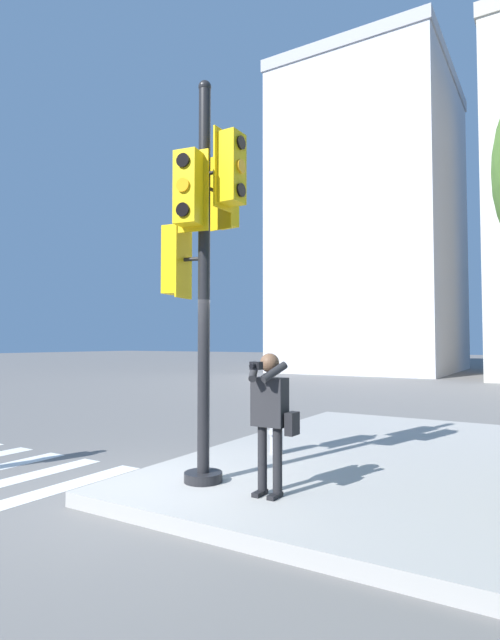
# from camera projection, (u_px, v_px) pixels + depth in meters

# --- Properties ---
(ground_plane) EXTENTS (160.00, 160.00, 0.00)m
(ground_plane) POSITION_uv_depth(u_px,v_px,m) (127.00, 502.00, 6.07)
(ground_plane) COLOR slate
(sidewalk_corner) EXTENTS (8.00, 8.00, 0.18)m
(sidewalk_corner) POSITION_uv_depth(u_px,v_px,m) (477.00, 470.00, 7.25)
(sidewalk_corner) COLOR #9E9B96
(sidewalk_corner) RESTS_ON ground_plane
(traffic_signal_pole) EXTENTS (1.18, 1.18, 5.22)m
(traffic_signal_pole) POSITION_uv_depth(u_px,v_px,m) (205.00, 238.00, 6.45)
(traffic_signal_pole) COLOR black
(traffic_signal_pole) RESTS_ON sidewalk_corner
(person_photographer) EXTENTS (0.58, 0.54, 1.64)m
(person_photographer) POSITION_uv_depth(u_px,v_px,m) (270.00, 410.00, 5.79)
(person_photographer) COLOR black
(person_photographer) RESTS_ON sidewalk_corner
(fire_hydrant) EXTENTS (0.21, 0.27, 0.75)m
(fire_hydrant) POSITION_uv_depth(u_px,v_px,m) (276.00, 430.00, 7.93)
(fire_hydrant) COLOR #99999E
(fire_hydrant) RESTS_ON sidewalk_corner
(building_left) EXTENTS (10.71, 13.09, 20.43)m
(building_left) POSITION_uv_depth(u_px,v_px,m) (373.00, 224.00, 34.99)
(building_left) COLOR #BCBCC1
(building_left) RESTS_ON ground_plane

